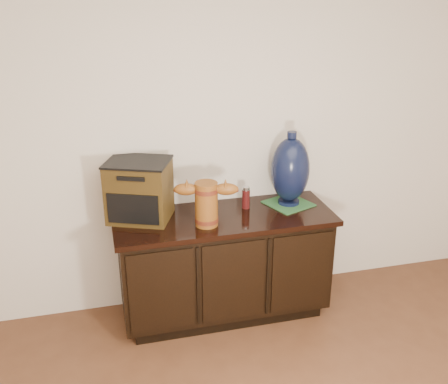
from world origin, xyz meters
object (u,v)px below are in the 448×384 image
object	(u,v)px
sideboard	(224,264)
spray_can	(246,198)
lamp_base	(290,170)
tv_radio	(139,190)
terracotta_vessel	(206,201)

from	to	relation	value
sideboard	spray_can	distance (m)	0.49
lamp_base	spray_can	size ratio (longest dim) A/B	3.29
tv_radio	spray_can	distance (m)	0.72
lamp_base	sideboard	bearing A→B (deg)	-170.96
sideboard	spray_can	world-z (taller)	spray_can
sideboard	lamp_base	world-z (taller)	lamp_base
terracotta_vessel	tv_radio	xyz separation A→B (m)	(-0.39, 0.21, 0.03)
tv_radio	spray_can	size ratio (longest dim) A/B	3.10
tv_radio	spray_can	world-z (taller)	tv_radio
lamp_base	spray_can	bearing A→B (deg)	177.88
terracotta_vessel	sideboard	bearing A→B (deg)	50.57
sideboard	terracotta_vessel	xyz separation A→B (m)	(-0.14, -0.11, 0.53)
tv_radio	lamp_base	size ratio (longest dim) A/B	0.94
sideboard	tv_radio	bearing A→B (deg)	169.21
sideboard	lamp_base	xyz separation A→B (m)	(0.48, 0.08, 0.62)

